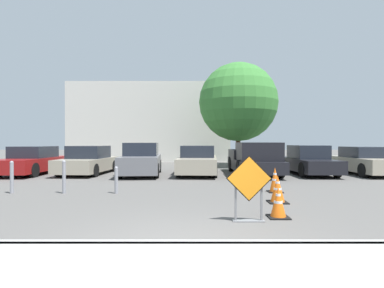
{
  "coord_description": "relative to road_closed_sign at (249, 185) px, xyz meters",
  "views": [
    {
      "loc": [
        0.21,
        -4.54,
        1.66
      ],
      "look_at": [
        0.2,
        6.94,
        1.57
      ],
      "focal_mm": 28.0,
      "sensor_mm": 36.0,
      "label": 1
    }
  ],
  "objects": [
    {
      "name": "pickup_truck",
      "position": [
        1.95,
        8.73,
        -0.02
      ],
      "size": [
        2.14,
        5.25,
        1.63
      ],
      "rotation": [
        0.0,
        0.0,
        3.13
      ],
      "color": "black",
      "rests_on": "ground_plane"
    },
    {
      "name": "bollard_third",
      "position": [
        -6.97,
        3.4,
        -0.21
      ],
      "size": [
        0.12,
        0.12,
        1.05
      ],
      "color": "gray",
      "rests_on": "ground_plane"
    },
    {
      "name": "bollard_nearest",
      "position": [
        -3.61,
        3.4,
        -0.3
      ],
      "size": [
        0.12,
        0.12,
        0.87
      ],
      "color": "gray",
      "rests_on": "ground_plane"
    },
    {
      "name": "parked_car_fourth",
      "position": [
        -0.88,
        9.14,
        -0.08
      ],
      "size": [
        2.15,
        4.8,
        1.46
      ],
      "rotation": [
        0.0,
        0.0,
        3.08
      ],
      "color": "#A39984",
      "rests_on": "ground_plane"
    },
    {
      "name": "street_tree_behind_lot",
      "position": [
        1.92,
        13.93,
        3.56
      ],
      "size": [
        5.25,
        5.25,
        6.95
      ],
      "color": "#513823",
      "rests_on": "ground_plane"
    },
    {
      "name": "curb_lip",
      "position": [
        -1.39,
        -1.65,
        -0.69
      ],
      "size": [
        23.67,
        0.2,
        0.14
      ],
      "color": "#999993",
      "rests_on": "ground_plane"
    },
    {
      "name": "parked_car_second",
      "position": [
        -6.54,
        9.23,
        -0.1
      ],
      "size": [
        2.18,
        4.29,
        1.45
      ],
      "rotation": [
        0.0,
        0.0,
        3.07
      ],
      "color": "#A39984",
      "rests_on": "ground_plane"
    },
    {
      "name": "traffic_cone_third",
      "position": [
        1.55,
        3.64,
        -0.36
      ],
      "size": [
        0.46,
        0.46,
        0.82
      ],
      "color": "black",
      "rests_on": "ground_plane"
    },
    {
      "name": "traffic_cone_nearest",
      "position": [
        0.71,
        0.34,
        -0.43
      ],
      "size": [
        0.45,
        0.45,
        0.68
      ],
      "color": "black",
      "rests_on": "ground_plane"
    },
    {
      "name": "parked_car_fifth",
      "position": [
        4.78,
        9.13,
        -0.08
      ],
      "size": [
        1.84,
        4.59,
        1.48
      ],
      "rotation": [
        0.0,
        0.0,
        3.13
      ],
      "color": "black",
      "rests_on": "ground_plane"
    },
    {
      "name": "traffic_cone_second",
      "position": [
        1.15,
        1.95,
        -0.4
      ],
      "size": [
        0.51,
        0.51,
        0.75
      ],
      "color": "black",
      "rests_on": "ground_plane"
    },
    {
      "name": "bollard_second",
      "position": [
        -5.29,
        3.4,
        -0.2
      ],
      "size": [
        0.12,
        0.12,
        1.07
      ],
      "color": "gray",
      "rests_on": "ground_plane"
    },
    {
      "name": "ground_plane",
      "position": [
        -1.39,
        8.35,
        -0.76
      ],
      "size": [
        96.0,
        96.0,
        0.0
      ],
      "primitive_type": "plane",
      "color": "#565451"
    },
    {
      "name": "road_closed_sign",
      "position": [
        0.0,
        0.0,
        0.0
      ],
      "size": [
        0.95,
        0.2,
        1.38
      ],
      "color": "black",
      "rests_on": "ground_plane"
    },
    {
      "name": "building_facade_backdrop",
      "position": [
        -4.77,
        20.55,
        2.54
      ],
      "size": [
        13.43,
        5.0,
        6.59
      ],
      "color": "beige",
      "rests_on": "ground_plane"
    },
    {
      "name": "parked_car_nearest",
      "position": [
        -9.37,
        9.2,
        -0.1
      ],
      "size": [
        1.92,
        4.68,
        1.43
      ],
      "rotation": [
        0.0,
        0.0,
        3.13
      ],
      "color": "maroon",
      "rests_on": "ground_plane"
    },
    {
      "name": "parked_car_sixth",
      "position": [
        7.61,
        9.03,
        -0.1
      ],
      "size": [
        1.93,
        4.46,
        1.41
      ],
      "rotation": [
        0.0,
        0.0,
        3.13
      ],
      "color": "#A39984",
      "rests_on": "ground_plane"
    },
    {
      "name": "parked_car_third",
      "position": [
        -3.71,
        8.71,
        -0.02
      ],
      "size": [
        2.08,
        4.29,
        1.61
      ],
      "rotation": [
        0.0,
        0.0,
        3.21
      ],
      "color": "slate",
      "rests_on": "ground_plane"
    }
  ]
}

